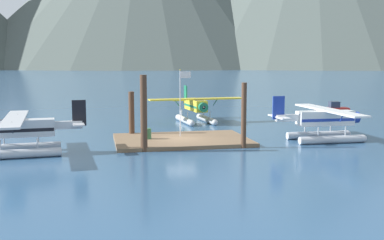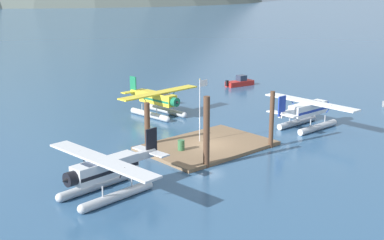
% 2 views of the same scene
% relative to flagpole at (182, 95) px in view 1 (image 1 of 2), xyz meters
% --- Properties ---
extents(ground_plane, '(1200.00, 1200.00, 0.00)m').
position_rel_flagpole_xyz_m(ground_plane, '(-0.22, -1.08, -3.85)').
color(ground_plane, '#2D5175').
extents(dock_platform, '(10.94, 7.57, 0.30)m').
position_rel_flagpole_xyz_m(dock_platform, '(-0.22, -1.08, -3.70)').
color(dock_platform, brown).
rests_on(dock_platform, ground).
extents(piling_near_left, '(0.50, 0.50, 5.67)m').
position_rel_flagpole_xyz_m(piling_near_left, '(-3.71, -4.68, -1.02)').
color(piling_near_left, '#4C3323').
rests_on(piling_near_left, ground).
extents(piling_near_right, '(0.40, 0.40, 5.04)m').
position_rel_flagpole_xyz_m(piling_near_right, '(3.95, -4.79, -1.33)').
color(piling_near_right, '#4C3323').
rests_on(piling_near_right, ground).
extents(piling_far_left, '(0.49, 0.49, 4.00)m').
position_rel_flagpole_xyz_m(piling_far_left, '(-4.06, 2.49, -1.85)').
color(piling_far_left, '#4C3323').
rests_on(piling_far_left, ground).
extents(flagpole, '(0.95, 0.10, 5.68)m').
position_rel_flagpole_xyz_m(flagpole, '(0.00, 0.00, 0.00)').
color(flagpole, silver).
rests_on(flagpole, dock_platform).
extents(fuel_drum, '(0.62, 0.62, 0.88)m').
position_rel_flagpole_xyz_m(fuel_drum, '(-3.01, -0.83, -3.11)').
color(fuel_drum, '#33663D').
rests_on(fuel_drum, dock_platform).
extents(seaplane_yellow_bow_right, '(10.48, 7.97, 3.84)m').
position_rel_flagpole_xyz_m(seaplane_yellow_bow_right, '(3.53, 10.73, -2.28)').
color(seaplane_yellow_bow_right, '#B7BABF').
rests_on(seaplane_yellow_bow_right, ground).
extents(seaplane_silver_port_aft, '(7.97, 10.48, 3.84)m').
position_rel_flagpole_xyz_m(seaplane_silver_port_aft, '(-12.53, -4.15, -2.28)').
color(seaplane_silver_port_aft, '#B7BABF').
rests_on(seaplane_silver_port_aft, ground).
extents(seaplane_white_stbd_aft, '(7.98, 10.40, 3.84)m').
position_rel_flagpole_xyz_m(seaplane_white_stbd_aft, '(11.64, -3.12, -2.28)').
color(seaplane_white_stbd_aft, '#B7BABF').
rests_on(seaplane_white_stbd_aft, ground).
extents(boat_red_open_east, '(4.87, 2.09, 1.50)m').
position_rel_flagpole_xyz_m(boat_red_open_east, '(22.99, 16.57, -3.37)').
color(boat_red_open_east, '#B2231E').
rests_on(boat_red_open_east, ground).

